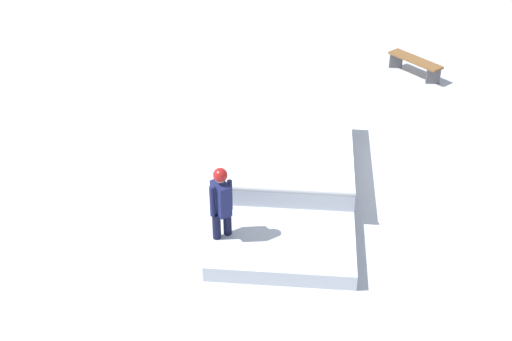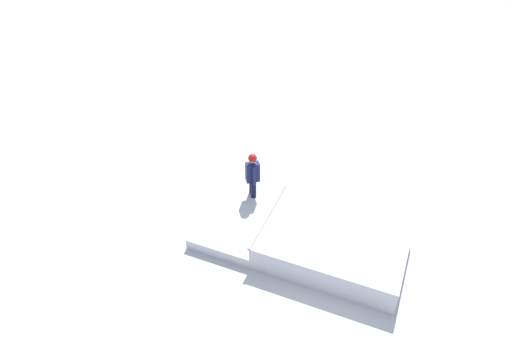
{
  "view_description": "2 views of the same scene",
  "coord_description": "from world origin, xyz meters",
  "px_view_note": "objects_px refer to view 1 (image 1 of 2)",
  "views": [
    {
      "loc": [
        11.98,
        -0.54,
        7.75
      ],
      "look_at": [
        1.59,
        -1.11,
        0.9
      ],
      "focal_mm": 46.22,
      "sensor_mm": 36.0,
      "label": 1
    },
    {
      "loc": [
        -0.93,
        8.03,
        9.14
      ],
      "look_at": [
        2.82,
        -1.89,
        1.0
      ],
      "focal_mm": 32.81,
      "sensor_mm": 36.0,
      "label": 2
    }
  ],
  "objects_px": {
    "park_bench": "(415,63)",
    "skateboard": "(233,235)",
    "skate_ramp": "(288,170)",
    "skater": "(221,203)"
  },
  "relations": [
    {
      "from": "skate_ramp",
      "to": "park_bench",
      "type": "distance_m",
      "value": 6.36
    },
    {
      "from": "skateboard",
      "to": "park_bench",
      "type": "bearing_deg",
      "value": -64.53
    },
    {
      "from": "skater",
      "to": "skateboard",
      "type": "height_order",
      "value": "skater"
    },
    {
      "from": "skateboard",
      "to": "skater",
      "type": "bearing_deg",
      "value": 115.86
    },
    {
      "from": "park_bench",
      "to": "skateboard",
      "type": "bearing_deg",
      "value": -30.74
    },
    {
      "from": "skater",
      "to": "park_bench",
      "type": "xyz_separation_m",
      "value": [
        -7.59,
        4.51,
        -0.65
      ]
    },
    {
      "from": "skate_ramp",
      "to": "skater",
      "type": "distance_m",
      "value": 2.56
    },
    {
      "from": "skate_ramp",
      "to": "skater",
      "type": "bearing_deg",
      "value": -25.77
    },
    {
      "from": "skate_ramp",
      "to": "skateboard",
      "type": "relative_size",
      "value": 7.07
    },
    {
      "from": "skater",
      "to": "skateboard",
      "type": "relative_size",
      "value": 2.22
    }
  ]
}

